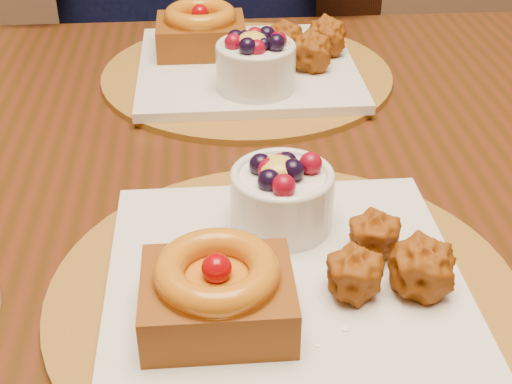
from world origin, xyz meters
TOP-DOWN VIEW (x-y plane):
  - dining_table at (-0.00, 0.02)m, footprint 1.60×0.90m
  - place_setting_near at (-0.00, -0.20)m, footprint 0.38×0.38m
  - place_setting_far at (-0.00, 0.23)m, footprint 0.38×0.38m
  - chair_far at (0.08, 0.80)m, footprint 0.57×0.57m

SIDE VIEW (x-z plane):
  - chair_far at x=0.08m, z-range 0.05..1.03m
  - dining_table at x=0.00m, z-range 0.30..1.06m
  - place_setting_near at x=0.00m, z-range 0.74..0.82m
  - place_setting_far at x=0.00m, z-range 0.74..0.83m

